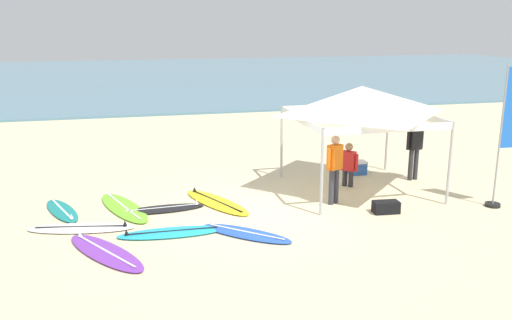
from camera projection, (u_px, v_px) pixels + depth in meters
ground_plane at (259, 211)px, 12.94m from camera, size 80.00×80.00×0.00m
sea at (161, 76)px, 42.86m from camera, size 80.00×36.00×0.10m
canopy_tent at (361, 100)px, 14.02m from camera, size 3.38×3.38×2.75m
surfboard_white at (82, 228)px, 11.82m from camera, size 2.36×1.01×0.19m
surfboard_yellow at (216, 202)px, 13.49m from camera, size 1.63×2.48×0.19m
surfboard_purple at (105, 252)px, 10.60m from camera, size 1.83×2.43×0.19m
surfboard_blue at (246, 233)px, 11.53m from camera, size 1.94×1.83×0.19m
surfboard_cyan at (171, 232)px, 11.57m from camera, size 2.28×0.64×0.19m
surfboard_black at (163, 209)px, 13.01m from camera, size 2.04×0.66×0.19m
surfboard_teal at (62, 211)px, 12.89m from camera, size 1.14×1.95×0.19m
surfboard_lime at (124, 207)px, 13.11m from camera, size 1.48×2.59×0.19m
person_orange at (335, 165)px, 13.25m from camera, size 0.49×0.37×1.71m
person_black at (415, 145)px, 15.26m from camera, size 0.54×0.27×1.71m
person_red at (348, 163)px, 14.74m from camera, size 0.41×0.43×1.20m
banner_flag at (504, 143)px, 12.93m from camera, size 0.60×0.36×3.40m
gear_bag_near_tent at (386, 207)px, 12.82m from camera, size 0.63×0.37×0.28m
cooler_box at (357, 168)px, 16.00m from camera, size 0.50×0.36×0.39m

